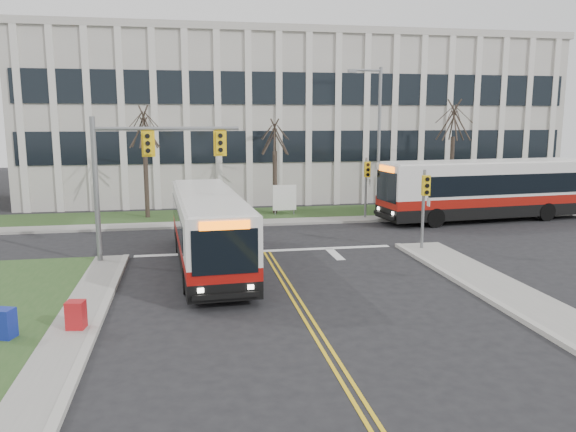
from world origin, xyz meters
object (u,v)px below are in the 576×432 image
(directory_sign, at_px, (284,198))
(newspaper_box_red, at_px, (76,317))
(bus_cross, at_px, (487,191))
(bus_main, at_px, (208,231))
(newspaper_box_blue, at_px, (5,325))
(streetlight, at_px, (376,134))

(directory_sign, bearing_deg, newspaper_box_red, -116.78)
(directory_sign, bearing_deg, bus_cross, -16.43)
(directory_sign, relative_size, bus_main, 0.18)
(directory_sign, distance_m, bus_main, 12.74)
(bus_main, relative_size, newspaper_box_blue, 11.93)
(newspaper_box_blue, bearing_deg, streetlight, 66.02)
(newspaper_box_blue, bearing_deg, directory_sign, 79.01)
(newspaper_box_red, bearing_deg, directory_sign, 71.99)
(newspaper_box_blue, bearing_deg, bus_main, 70.27)
(bus_main, xyz_separation_m, newspaper_box_red, (-4.07, -6.82, -1.04))
(bus_main, height_order, newspaper_box_red, bus_main)
(streetlight, height_order, newspaper_box_blue, streetlight)
(bus_cross, bearing_deg, newspaper_box_blue, -61.93)
(streetlight, xyz_separation_m, bus_cross, (6.34, -2.20, -3.42))
(bus_cross, height_order, newspaper_box_blue, bus_cross)
(bus_main, height_order, newspaper_box_blue, bus_main)
(newspaper_box_red, bearing_deg, bus_main, 67.96)
(bus_main, bearing_deg, directory_sign, 62.61)
(newspaper_box_red, bearing_deg, streetlight, 57.89)
(bus_main, bearing_deg, streetlight, 40.65)
(directory_sign, xyz_separation_m, bus_main, (-5.23, -11.61, 0.34))
(directory_sign, height_order, bus_cross, bus_cross)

